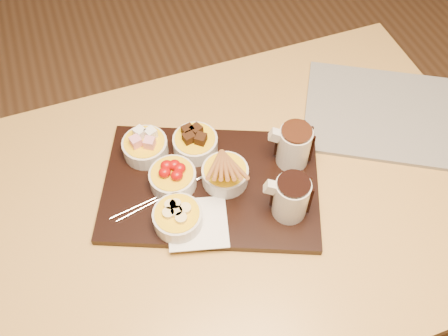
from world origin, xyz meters
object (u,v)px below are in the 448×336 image
object	(u,v)px
dining_table	(229,221)
newspaper	(381,113)
pitcher_milk_chocolate	(294,147)
bowl_strawberries	(173,179)
serving_board	(211,185)
pitcher_dark_chocolate	(291,198)

from	to	relation	value
dining_table	newspaper	xyz separation A→B (m)	(0.43, 0.10, 0.10)
dining_table	pitcher_milk_chocolate	bearing A→B (deg)	12.61
bowl_strawberries	pitcher_milk_chocolate	world-z (taller)	pitcher_milk_chocolate
serving_board	pitcher_milk_chocolate	xyz separation A→B (m)	(0.19, -0.00, 0.06)
pitcher_milk_chocolate	newspaper	world-z (taller)	pitcher_milk_chocolate
pitcher_dark_chocolate	pitcher_milk_chocolate	size ratio (longest dim) A/B	1.00
dining_table	newspaper	bearing A→B (deg)	12.89
serving_board	bowl_strawberries	size ratio (longest dim) A/B	4.60
pitcher_dark_chocolate	pitcher_milk_chocolate	xyz separation A→B (m)	(0.06, 0.12, 0.00)
pitcher_milk_chocolate	dining_table	bearing A→B (deg)	-144.71
pitcher_milk_chocolate	serving_board	bearing A→B (deg)	-158.20
bowl_strawberries	dining_table	bearing A→B (deg)	-31.90
serving_board	pitcher_dark_chocolate	xyz separation A→B (m)	(0.13, -0.12, 0.06)
newspaper	dining_table	bearing A→B (deg)	-137.15
newspaper	pitcher_milk_chocolate	bearing A→B (deg)	-136.98
bowl_strawberries	newspaper	world-z (taller)	bowl_strawberries
serving_board	dining_table	bearing A→B (deg)	-30.88
serving_board	pitcher_milk_chocolate	bearing A→B (deg)	21.80
serving_board	bowl_strawberries	distance (m)	0.08
dining_table	bowl_strawberries	xyz separation A→B (m)	(-0.10, 0.06, 0.14)
dining_table	pitcher_dark_chocolate	bearing A→B (deg)	-38.62
bowl_strawberries	newspaper	bearing A→B (deg)	3.55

